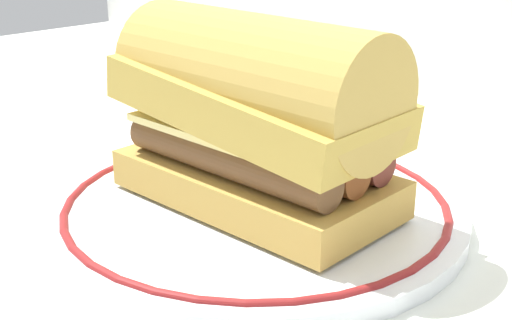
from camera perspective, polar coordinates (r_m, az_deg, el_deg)
ground_plane at (r=0.54m, az=-0.93°, el=-3.52°), size 1.50×1.50×0.00m
plate at (r=0.52m, az=0.00°, el=-3.86°), size 0.30×0.30×0.01m
sausage_sandwich at (r=0.49m, az=0.00°, el=3.84°), size 0.20×0.12×0.13m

